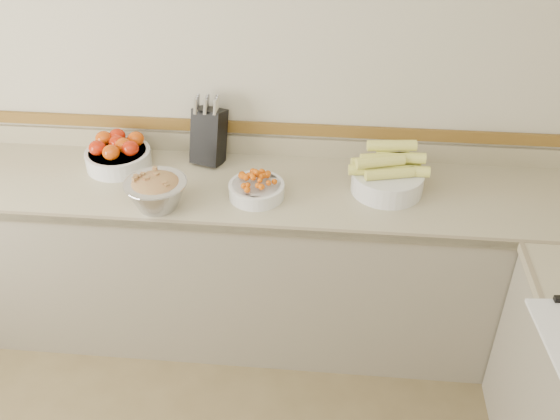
# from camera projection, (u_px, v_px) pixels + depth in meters

# --- Properties ---
(back_wall) EXTENTS (4.00, 0.00, 4.00)m
(back_wall) POSITION_uv_depth(u_px,v_px,m) (220.00, 78.00, 3.00)
(back_wall) COLOR #BFB89E
(back_wall) RESTS_ON ground_plane
(counter_back) EXTENTS (4.00, 0.65, 1.08)m
(counter_back) POSITION_uv_depth(u_px,v_px,m) (218.00, 257.00, 3.21)
(counter_back) COLOR tan
(counter_back) RESTS_ON ground_plane
(knife_block) EXTENTS (0.19, 0.21, 0.36)m
(knife_block) POSITION_uv_depth(u_px,v_px,m) (209.00, 135.00, 3.07)
(knife_block) COLOR black
(knife_block) RESTS_ON counter_back
(tomato_bowl) EXTENTS (0.32, 0.32, 0.16)m
(tomato_bowl) POSITION_uv_depth(u_px,v_px,m) (118.00, 154.00, 3.06)
(tomato_bowl) COLOR silver
(tomato_bowl) RESTS_ON counter_back
(cherry_tomato_bowl) EXTENTS (0.26, 0.26, 0.14)m
(cherry_tomato_bowl) POSITION_uv_depth(u_px,v_px,m) (256.00, 188.00, 2.85)
(cherry_tomato_bowl) COLOR silver
(cherry_tomato_bowl) RESTS_ON counter_back
(corn_bowl) EXTENTS (0.37, 0.34, 0.25)m
(corn_bowl) POSITION_uv_depth(u_px,v_px,m) (388.00, 175.00, 2.87)
(corn_bowl) COLOR silver
(corn_bowl) RESTS_ON counter_back
(rhubarb_bowl) EXTENTS (0.28, 0.28, 0.16)m
(rhubarb_bowl) POSITION_uv_depth(u_px,v_px,m) (156.00, 191.00, 2.76)
(rhubarb_bowl) COLOR #B2B2BA
(rhubarb_bowl) RESTS_ON counter_back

